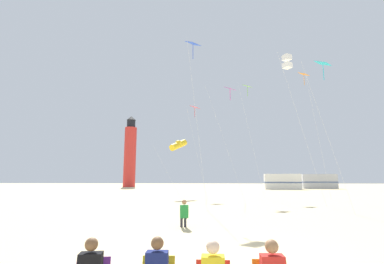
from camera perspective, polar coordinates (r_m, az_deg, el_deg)
ground at (r=7.78m, az=3.19°, el=-24.77°), size 200.00×200.00×0.00m
kite_flyer_standing at (r=12.20m, az=-1.65°, el=-16.22°), size 0.40×0.54×1.16m
kite_box_white at (r=25.47m, az=18.90°, el=13.43°), size 3.11×2.28×12.33m
kite_diamond_orange at (r=30.99m, az=22.14°, el=9.87°), size 2.19×2.19×12.77m
kite_diamond_blue at (r=20.92m, az=0.26°, el=16.37°), size 1.55×1.55×11.92m
kite_diamond_magenta at (r=27.98m, az=7.70°, el=7.90°), size 3.34×3.05×11.06m
kite_tube_gold at (r=30.56m, az=-2.81°, el=-2.61°), size 3.68×3.98×6.37m
kite_diamond_lime at (r=32.74m, az=11.32°, el=8.21°), size 2.44×1.84×12.70m
kite_diamond_scarlet at (r=31.77m, az=0.59°, el=4.39°), size 2.32×1.98×10.28m
kite_diamond_cyan at (r=21.20m, az=25.26°, el=11.64°), size 2.21×2.21×9.97m
lighthouse_distant at (r=67.52m, az=-12.57°, el=-4.27°), size 2.80×2.80×16.80m
rv_van_white at (r=54.57m, az=18.01°, el=-9.66°), size 6.62×2.88×2.80m
rv_van_silver at (r=60.75m, az=24.54°, el=-9.20°), size 6.62×2.89×2.80m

